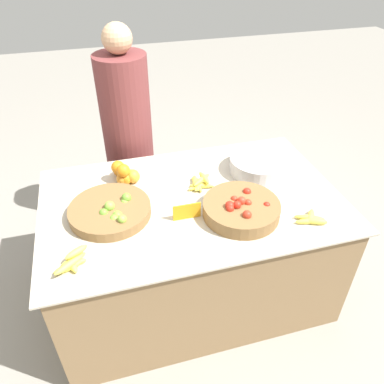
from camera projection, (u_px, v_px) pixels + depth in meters
ground_plane at (192, 286)px, 2.56m from camera, size 12.00×12.00×0.00m
market_table at (192, 247)px, 2.33m from camera, size 1.67×1.06×0.75m
lime_bowl at (110, 211)px, 1.98m from camera, size 0.43×0.43×0.10m
tomato_basket at (241, 209)px, 1.97m from camera, size 0.41×0.41×0.11m
orange_pile at (125, 174)px, 2.22m from camera, size 0.16×0.17×0.14m
metal_bowl at (259, 165)px, 2.31m from camera, size 0.36×0.36×0.09m
price_sign at (187, 212)px, 1.95m from camera, size 0.15×0.01×0.09m
banana_bunch_front_center at (72, 262)px, 1.69m from camera, size 0.17×0.17×0.06m
banana_bunch_middle_left at (311, 219)px, 1.95m from camera, size 0.17×0.14×0.03m
banana_bunch_front_left at (199, 183)px, 2.20m from camera, size 0.17×0.17×0.06m
vendor_person at (129, 144)px, 2.71m from camera, size 0.35×0.35×1.53m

